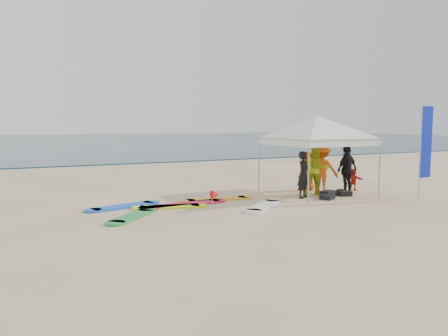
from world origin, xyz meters
name	(u,v)px	position (x,y,z in m)	size (l,w,h in m)	color
ground	(277,217)	(0.00, 0.00, 0.00)	(120.00, 120.00, 0.00)	beige
ocean	(58,141)	(0.00, 60.00, 0.04)	(160.00, 84.00, 0.08)	#0C2633
shoreline_foam	(124,164)	(0.00, 18.20, 0.00)	(160.00, 1.20, 0.01)	silver
person_black_a	(304,175)	(2.64, 2.33, 0.84)	(0.61, 0.40, 1.68)	black
person_yellow	(317,169)	(3.39, 2.55, 0.98)	(0.95, 0.74, 1.96)	#ACBE1A
person_orange_a	(322,169)	(3.93, 2.90, 0.93)	(1.21, 0.69, 1.87)	orange
person_black_b	(347,170)	(4.64, 2.32, 0.93)	(1.09, 0.45, 1.86)	black
person_orange_b	(307,171)	(3.87, 3.74, 0.78)	(0.76, 0.50, 1.57)	#E74D14
person_seated	(353,179)	(5.53, 2.91, 0.44)	(0.82, 0.26, 0.89)	red
canopy_tent	(318,116)	(3.61, 2.84, 2.95)	(4.48, 4.48, 3.38)	#A5A5A8
feather_flag	(426,143)	(6.30, 0.25, 1.98)	(0.57, 0.04, 3.37)	#A5A5A8
marker_pennant	(216,194)	(-1.14, 1.72, 0.49)	(0.28, 0.28, 0.64)	#A5A5A8
gear_pile	(334,194)	(3.78, 2.03, 0.10)	(1.63, 1.02, 0.22)	black
surfboard_spread	(184,206)	(-1.83, 2.64, 0.04)	(6.07, 3.25, 0.07)	white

